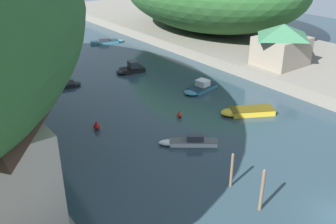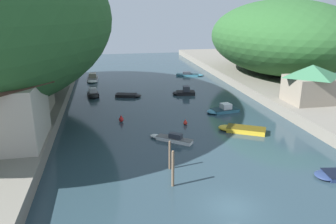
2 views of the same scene
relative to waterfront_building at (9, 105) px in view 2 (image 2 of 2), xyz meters
name	(u,v)px [view 2 (image 2 of 2)]	position (x,y,z in m)	size (l,w,h in m)	color
water_surface	(165,105)	(19.51, 16.02, -5.72)	(130.00, 130.00, 0.00)	#283D47
right_bank	(311,93)	(46.51, 16.02, -4.94)	(22.00, 120.00, 1.56)	slate
hillside_right	(281,37)	(47.61, 30.46, 3.68)	(28.40, 39.75, 15.69)	#285628
waterfront_building	(9,105)	(0.00, 0.00, 0.00)	(6.94, 9.57, 8.11)	#B2A899
boathouse_shed	(31,97)	(-0.40, 11.97, -2.23)	(5.82, 7.03, 3.75)	gray
right_bank_cottage	(311,83)	(40.59, 8.13, -1.18)	(7.19, 6.22, 5.77)	gray
boat_moored_right	(129,95)	(14.13, 22.29, -5.46)	(4.94, 3.01, 0.53)	black
boat_near_quay	(93,79)	(7.26, 37.45, -5.25)	(2.32, 6.03, 1.57)	white
boat_red_skiff	(222,110)	(27.54, 10.39, -5.33)	(5.36, 2.93, 1.31)	teal
boat_far_right_bank	(93,94)	(7.73, 23.29, -5.22)	(2.30, 3.57, 1.63)	black
boat_far_upstream	(240,129)	(26.94, 1.99, -5.39)	(6.23, 4.64, 0.65)	gold
boat_cabin_cruiser	(190,75)	(29.77, 38.88, -5.44)	(6.68, 3.57, 0.93)	teal
boat_navy_launch	(184,92)	(24.17, 21.96, -5.25)	(4.42, 2.58, 1.60)	black
boat_yellow_tender	(170,138)	(17.40, 0.68, -5.39)	(5.13, 4.32, 1.07)	white
mooring_post_nearest	(173,168)	(15.53, -9.72, -3.95)	(0.26, 0.26, 3.51)	brown
mooring_post_second	(170,155)	(15.90, -6.41, -4.18)	(0.22, 0.22, 3.05)	brown
channel_buoy_near	(121,119)	(11.93, 8.84, -5.32)	(0.68, 0.68, 1.02)	red
channel_buoy_far	(185,123)	(20.53, 5.86, -5.39)	(0.56, 0.56, 0.84)	red
person_on_quay	(36,116)	(1.23, 5.83, -3.18)	(0.35, 0.44, 1.69)	#282D3D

